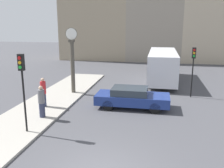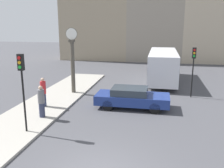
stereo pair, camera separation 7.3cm
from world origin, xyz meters
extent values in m
cube|color=#A39E93|center=(-5.24, 7.44, 0.06)|extent=(3.33, 18.89, 0.11)
cube|color=gray|center=(-7.58, 29.17, 8.30)|extent=(9.69, 5.00, 16.59)
cube|color=gray|center=(1.01, 29.17, 8.12)|extent=(7.48, 5.00, 16.23)
cube|color=#B7A88E|center=(8.59, 29.17, 7.70)|extent=(7.68, 5.00, 15.40)
cube|color=navy|center=(0.34, 7.55, 0.57)|extent=(4.59, 1.84, 0.59)
cube|color=#2D3842|center=(0.16, 7.55, 1.08)|extent=(2.20, 1.65, 0.43)
cylinder|color=black|center=(1.76, 8.36, 0.33)|extent=(0.66, 0.22, 0.66)
cylinder|color=black|center=(1.76, 6.74, 0.33)|extent=(0.66, 0.22, 0.66)
cylinder|color=black|center=(-1.08, 8.36, 0.33)|extent=(0.66, 0.22, 0.66)
cylinder|color=black|center=(-1.08, 6.74, 0.33)|extent=(0.66, 0.22, 0.66)
cube|color=silver|center=(2.21, 15.38, 1.56)|extent=(2.38, 8.24, 2.40)
cube|color=#1E232D|center=(2.21, 15.38, 1.71)|extent=(2.40, 8.08, 0.72)
cylinder|color=black|center=(3.26, 17.93, 0.45)|extent=(0.28, 0.90, 0.90)
cylinder|color=black|center=(1.16, 17.93, 0.45)|extent=(0.28, 0.90, 0.90)
cylinder|color=black|center=(3.26, 12.82, 0.45)|extent=(0.28, 0.90, 0.90)
cylinder|color=black|center=(1.16, 12.82, 0.45)|extent=(0.28, 0.90, 0.90)
cylinder|color=black|center=(-4.28, 2.78, 1.61)|extent=(0.09, 0.09, 2.99)
cube|color=black|center=(-4.28, 2.78, 3.49)|extent=(0.26, 0.20, 0.76)
cylinder|color=red|center=(-4.28, 2.66, 3.70)|extent=(0.15, 0.04, 0.15)
cylinder|color=orange|center=(-4.28, 2.66, 3.49)|extent=(0.15, 0.04, 0.15)
cylinder|color=green|center=(-4.28, 2.66, 3.28)|extent=(0.15, 0.04, 0.15)
cylinder|color=black|center=(4.26, 10.68, 1.41)|extent=(0.09, 0.09, 2.83)
cube|color=black|center=(4.26, 10.68, 3.21)|extent=(0.26, 0.20, 0.76)
cylinder|color=red|center=(4.26, 10.56, 3.42)|extent=(0.15, 0.04, 0.15)
cylinder|color=orange|center=(4.26, 10.56, 3.21)|extent=(0.15, 0.04, 0.15)
cylinder|color=green|center=(4.26, 10.56, 3.00)|extent=(0.15, 0.04, 0.15)
cylinder|color=#4C473D|center=(-4.42, 9.95, 2.00)|extent=(0.30, 0.30, 3.78)
cube|color=#4C473D|center=(-4.42, 9.95, 3.98)|extent=(0.39, 0.39, 0.18)
cylinder|color=#4C473D|center=(-4.42, 9.95, 4.48)|extent=(0.89, 0.04, 0.89)
cylinder|color=white|center=(-4.42, 9.95, 4.48)|extent=(0.82, 0.06, 0.82)
cylinder|color=#2D334C|center=(-4.40, 4.69, 0.52)|extent=(0.32, 0.32, 0.82)
cylinder|color=slate|center=(-4.40, 4.69, 1.31)|extent=(0.37, 0.37, 0.76)
sphere|color=tan|center=(-4.40, 4.69, 1.80)|extent=(0.22, 0.22, 0.22)
cylinder|color=#2D334C|center=(-5.12, 6.43, 0.53)|extent=(0.29, 0.29, 0.83)
cylinder|color=red|center=(-5.12, 6.43, 1.33)|extent=(0.35, 0.35, 0.77)
sphere|color=tan|center=(-5.12, 6.43, 1.83)|extent=(0.23, 0.23, 0.23)
camera|label=1|loc=(1.88, -7.49, 5.19)|focal=40.00mm
camera|label=2|loc=(1.95, -7.47, 5.19)|focal=40.00mm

